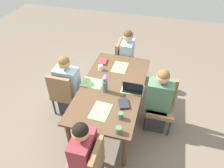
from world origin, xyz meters
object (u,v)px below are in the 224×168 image
Objects in this scene: chair_near_left_near at (162,102)px; chair_head_left_left_mid at (89,165)px; chair_head_right_right_near at (124,59)px; book_red_cover at (124,104)px; person_far_left_far at (69,89)px; flower_vase at (105,83)px; person_head_left_left_mid at (85,159)px; coffee_mug_near_left at (119,130)px; book_blue_cover at (103,61)px; laptop_near_left_near at (133,88)px; coffee_mug_centre_left at (121,116)px; chair_far_left_far at (64,92)px; dining_table at (112,90)px; person_head_right_right_near at (127,60)px; coffee_mug_near_right at (101,68)px; person_near_left_near at (158,103)px.

chair_near_left_near is 1.00× the size of chair_head_left_left_mid.
book_red_cover is (-1.59, -0.34, 0.27)m from chair_head_right_right_near.
person_far_left_far is 3.87× the size of flower_vase.
person_head_left_left_mid is 12.46× the size of coffee_mug_near_left.
person_head_left_left_mid is at bearing -175.65° from book_blue_cover.
coffee_mug_centre_left is at bearing 174.63° from laptop_near_left_near.
chair_head_left_left_mid is at bearing -142.84° from chair_far_left_far.
laptop_near_left_near is at bearing -73.35° from flower_vase.
laptop_near_left_near is 1.60× the size of book_red_cover.
person_head_left_left_mid is 0.94m from book_red_cover.
dining_table is 1.59× the size of person_far_left_far.
laptop_near_left_near reaches higher than coffee_mug_centre_left.
chair_near_left_near is 0.75× the size of person_far_left_far.
person_head_right_right_near reaches higher than chair_head_right_right_near.
person_far_left_far is 0.68m from coffee_mug_near_right.
coffee_mug_near_left is at bearing 153.59° from person_near_left_near.
book_blue_cover is at bearing 27.08° from coffee_mug_centre_left.
coffee_mug_near_right is (0.47, -0.54, 0.30)m from chair_far_left_far.
book_blue_cover is (1.49, 0.67, -0.03)m from coffee_mug_near_left.
flower_vase is (-1.37, 0.01, 0.41)m from chair_head_right_right_near.
book_blue_cover is at bearing 19.68° from flower_vase.
dining_table is 1.59× the size of person_near_left_near.
person_near_left_near is 12.16× the size of coffee_mug_near_right.
person_head_left_left_mid is at bearing 178.28° from dining_table.
person_near_left_near is 0.94m from flower_vase.
coffee_mug_centre_left is at bearing -169.05° from chair_head_right_right_near.
chair_head_left_left_mid reaches higher than coffee_mug_centre_left.
coffee_mug_centre_left reaches higher than book_blue_cover.
book_blue_cover is at bearing 47.40° from laptop_near_left_near.
dining_table is at bearing 98.02° from chair_near_left_near.
person_far_left_far is at bearing 90.37° from dining_table.
chair_near_left_near is 0.75× the size of person_head_left_left_mid.
person_head_right_right_near is 0.69m from book_blue_cover.
coffee_mug_near_left is 0.24m from coffee_mug_centre_left.
person_head_left_left_mid is 1.39m from chair_far_left_far.
person_head_right_right_near is at bearing -1.04° from person_head_left_left_mid.
person_head_left_left_mid is 1.33× the size of chair_head_right_right_near.
person_head_right_right_near is 0.89m from coffee_mug_near_right.
coffee_mug_near_left is (-0.90, 0.45, 0.27)m from person_near_left_near.
coffee_mug_near_right is (1.59, 0.28, 0.28)m from person_head_left_left_mid.
person_head_right_right_near is 1.57m from book_red_cover.
coffee_mug_centre_left is at bearing -21.47° from chair_head_left_left_mid.
person_near_left_near is 1.45m from chair_head_right_right_near.
book_blue_cover is (1.84, 0.31, 0.24)m from person_head_left_left_mid.
person_head_left_left_mid and person_far_left_far have the same top height.
chair_far_left_far is 9.38× the size of coffee_mug_near_left.
person_head_right_right_near is 2.07m from coffee_mug_near_left.
flower_vase reaches higher than chair_head_right_right_near.
coffee_mug_near_right is (1.25, 0.64, 0.00)m from coffee_mug_near_left.
person_near_left_near is 5.97× the size of book_red_cover.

